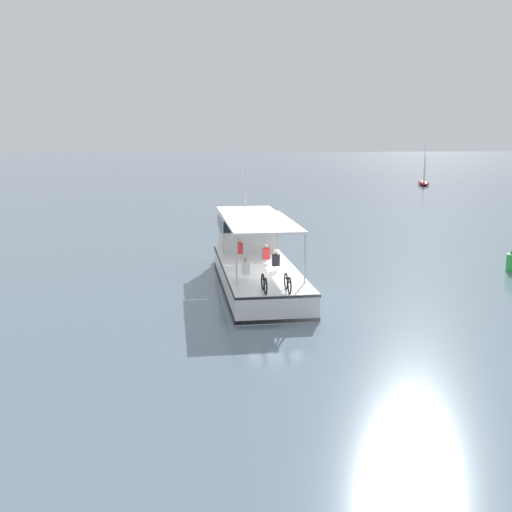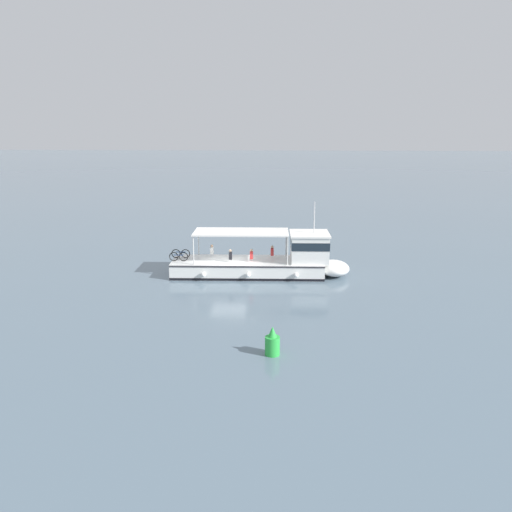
# 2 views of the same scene
# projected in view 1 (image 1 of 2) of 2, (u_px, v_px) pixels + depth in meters

# --- Properties ---
(ground_plane) EXTENTS (400.00, 400.00, 0.00)m
(ground_plane) POSITION_uv_depth(u_px,v_px,m) (275.00, 296.00, 26.96)
(ground_plane) COLOR slate
(ferry_main) EXTENTS (12.93, 3.82, 5.32)m
(ferry_main) POSITION_uv_depth(u_px,v_px,m) (253.00, 260.00, 29.58)
(ferry_main) COLOR white
(ferry_main) RESTS_ON ground
(sailboat_off_stern) EXTENTS (5.00, 2.60, 5.40)m
(sailboat_off_stern) POSITION_uv_depth(u_px,v_px,m) (424.00, 181.00, 83.31)
(sailboat_off_stern) COLOR maroon
(sailboat_off_stern) RESTS_ON ground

